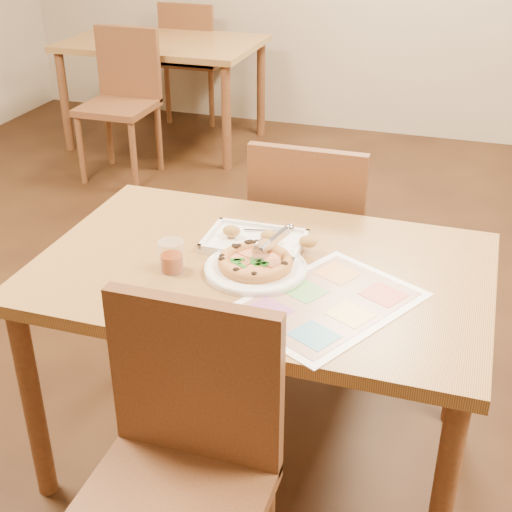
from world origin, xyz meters
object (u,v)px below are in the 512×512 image
(plate, at_px, (256,269))
(bg_chair_far, at_px, (192,48))
(dining_table, at_px, (262,290))
(chair_near, at_px, (182,445))
(pizza_cutter, at_px, (272,243))
(chair_far, at_px, (311,227))
(glass_tumbler, at_px, (172,258))
(bg_table, at_px, (163,53))
(pizza, at_px, (255,262))
(appetizer_tray, at_px, (258,242))
(menu, at_px, (327,303))
(bg_chair_near, at_px, (123,85))

(plate, bearing_deg, bg_chair_far, 115.52)
(plate, bearing_deg, dining_table, 83.70)
(chair_near, xyz_separation_m, pizza_cutter, (0.03, 0.60, 0.23))
(chair_near, distance_m, chair_far, 1.20)
(dining_table, relative_size, glass_tumbler, 14.12)
(plate, bearing_deg, bg_table, 119.32)
(pizza, height_order, appetizer_tray, appetizer_tray)
(menu, bearing_deg, bg_chair_far, 117.89)
(chair_far, distance_m, pizza, 0.66)
(plate, xyz_separation_m, pizza, (-0.00, 0.00, 0.02))
(bg_chair_far, xyz_separation_m, menu, (1.83, -3.45, 0.16))
(bg_chair_far, height_order, pizza, bg_chair_far)
(plate, relative_size, pizza, 1.36)
(bg_table, distance_m, plate, 3.26)
(chair_near, bearing_deg, glass_tumbler, 115.33)
(chair_far, relative_size, glass_tumbler, 5.10)
(bg_chair_far, xyz_separation_m, pizza_cutter, (1.63, -3.31, 0.23))
(bg_chair_far, bearing_deg, pizza_cutter, 116.25)
(chair_far, relative_size, plate, 1.60)
(bg_chair_far, bearing_deg, appetizer_tray, 115.92)
(chair_near, bearing_deg, appetizer_tray, 93.93)
(dining_table, bearing_deg, plate, -96.30)
(bg_chair_far, bearing_deg, bg_chair_near, 90.00)
(pizza, bearing_deg, pizza_cutter, 39.41)
(appetizer_tray, height_order, menu, appetizer_tray)
(bg_chair_far, relative_size, appetizer_tray, 1.37)
(chair_far, distance_m, appetizer_tray, 0.52)
(plate, height_order, glass_tumbler, glass_tumbler)
(chair_near, bearing_deg, menu, 63.60)
(appetizer_tray, xyz_separation_m, menu, (0.27, -0.26, -0.01))
(plate, height_order, pizza_cutter, pizza_cutter)
(dining_table, height_order, chair_near, chair_near)
(pizza, height_order, pizza_cutter, pizza_cutter)
(bg_table, bearing_deg, menu, -58.22)
(chair_far, bearing_deg, bg_chair_far, -59.35)
(bg_chair_near, bearing_deg, plate, -54.53)
(dining_table, bearing_deg, pizza_cutter, -8.71)
(dining_table, xyz_separation_m, bg_table, (-1.60, 2.80, 0.00))
(menu, bearing_deg, chair_far, 106.77)
(bg_table, xyz_separation_m, glass_tumbler, (1.37, -2.91, 0.13))
(bg_table, height_order, pizza, pizza)
(dining_table, relative_size, menu, 2.70)
(chair_near, xyz_separation_m, pizza, (-0.01, 0.57, 0.18))
(glass_tumbler, bearing_deg, menu, -4.84)
(plate, bearing_deg, chair_near, -89.54)
(dining_table, bearing_deg, bg_table, 119.74)
(chair_far, bearing_deg, menu, 106.77)
(bg_chair_near, bearing_deg, appetizer_tray, -53.38)
(bg_chair_near, xyz_separation_m, pizza_cutter, (1.63, -2.20, 0.23))
(plate, relative_size, appetizer_tray, 0.85)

